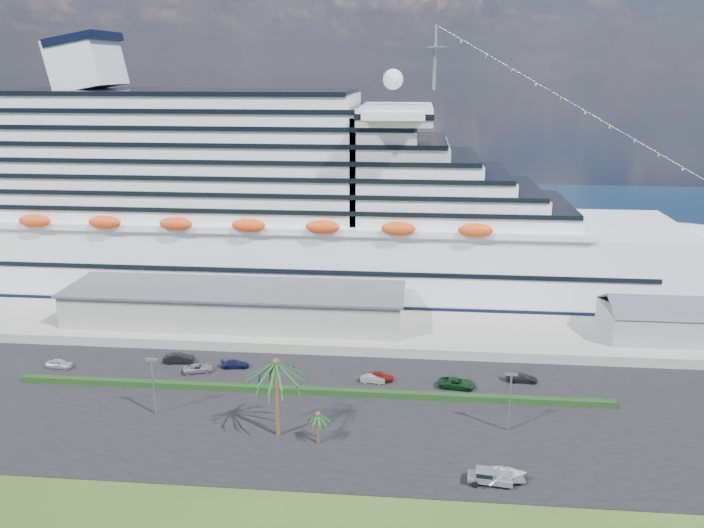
# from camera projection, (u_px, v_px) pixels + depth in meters

# --- Properties ---
(ground) EXTENTS (420.00, 420.00, 0.00)m
(ground) POSITION_uv_depth(u_px,v_px,m) (351.00, 456.00, 84.78)
(ground) COLOR #2A4818
(ground) RESTS_ON ground
(asphalt_lot) EXTENTS (140.00, 38.00, 0.12)m
(asphalt_lot) POSITION_uv_depth(u_px,v_px,m) (359.00, 413.00, 95.29)
(asphalt_lot) COLOR black
(asphalt_lot) RESTS_ON ground
(wharf) EXTENTS (240.00, 20.00, 1.80)m
(wharf) POSITION_uv_depth(u_px,v_px,m) (373.00, 330.00, 122.79)
(wharf) COLOR gray
(wharf) RESTS_ON ground
(water) EXTENTS (420.00, 160.00, 0.02)m
(water) POSITION_uv_depth(u_px,v_px,m) (392.00, 225.00, 209.12)
(water) COLOR black
(water) RESTS_ON ground
(cruise_ship) EXTENTS (191.00, 38.00, 54.00)m
(cruise_ship) POSITION_uv_depth(u_px,v_px,m) (278.00, 214.00, 143.34)
(cruise_ship) COLOR silver
(cruise_ship) RESTS_ON ground
(terminal_building) EXTENTS (61.00, 15.00, 6.30)m
(terminal_building) POSITION_uv_depth(u_px,v_px,m) (235.00, 304.00, 123.94)
(terminal_building) COLOR gray
(terminal_building) RESTS_ON wharf
(port_shed) EXTENTS (24.00, 12.31, 7.37)m
(port_shed) POSITION_uv_depth(u_px,v_px,m) (676.00, 322.00, 117.07)
(port_shed) COLOR gray
(port_shed) RESTS_ON wharf
(hedge) EXTENTS (88.00, 1.10, 0.90)m
(hedge) POSITION_uv_depth(u_px,v_px,m) (308.00, 391.00, 100.66)
(hedge) COLOR black
(hedge) RESTS_ON asphalt_lot
(lamp_post_left) EXTENTS (1.60, 0.35, 8.27)m
(lamp_post_left) POSITION_uv_depth(u_px,v_px,m) (153.00, 379.00, 93.51)
(lamp_post_left) COLOR gray
(lamp_post_left) RESTS_ON asphalt_lot
(lamp_post_right) EXTENTS (1.60, 0.35, 8.27)m
(lamp_post_right) POSITION_uv_depth(u_px,v_px,m) (510.00, 395.00, 89.13)
(lamp_post_right) COLOR gray
(lamp_post_right) RESTS_ON asphalt_lot
(palm_tall) EXTENTS (8.82, 8.82, 11.13)m
(palm_tall) POSITION_uv_depth(u_px,v_px,m) (276.00, 371.00, 86.97)
(palm_tall) COLOR #47301E
(palm_tall) RESTS_ON ground
(palm_short) EXTENTS (3.53, 3.53, 4.56)m
(palm_short) POSITION_uv_depth(u_px,v_px,m) (318.00, 418.00, 86.57)
(palm_short) COLOR #47301E
(palm_short) RESTS_ON ground
(parked_car_0) EXTENTS (4.32, 1.92, 1.44)m
(parked_car_0) POSITION_uv_depth(u_px,v_px,m) (59.00, 364.00, 109.18)
(parked_car_0) COLOR #B6B6B8
(parked_car_0) RESTS_ON asphalt_lot
(parked_car_1) EXTENTS (4.98, 2.28, 1.58)m
(parked_car_1) POSITION_uv_depth(u_px,v_px,m) (179.00, 358.00, 111.00)
(parked_car_1) COLOR black
(parked_car_1) RESTS_ON asphalt_lot
(parked_car_2) EXTENTS (5.06, 3.58, 1.28)m
(parked_car_2) POSITION_uv_depth(u_px,v_px,m) (198.00, 368.00, 107.73)
(parked_car_2) COLOR gray
(parked_car_2) RESTS_ON asphalt_lot
(parked_car_3) EXTENTS (4.59, 2.40, 1.27)m
(parked_car_3) POSITION_uv_depth(u_px,v_px,m) (235.00, 364.00, 109.29)
(parked_car_3) COLOR #121840
(parked_car_3) RESTS_ON asphalt_lot
(parked_car_4) EXTENTS (4.31, 1.79, 1.46)m
(parked_car_4) POSITION_uv_depth(u_px,v_px,m) (380.00, 376.00, 104.74)
(parked_car_4) COLOR maroon
(parked_car_4) RESTS_ON asphalt_lot
(parked_car_5) EXTENTS (3.77, 1.43, 1.23)m
(parked_car_5) POSITION_uv_depth(u_px,v_px,m) (373.00, 379.00, 104.08)
(parked_car_5) COLOR #95979B
(parked_car_5) RESTS_ON asphalt_lot
(parked_car_6) EXTENTS (5.75, 3.17, 1.52)m
(parked_car_6) POSITION_uv_depth(u_px,v_px,m) (457.00, 383.00, 102.41)
(parked_car_6) COLOR #0D3714
(parked_car_6) RESTS_ON asphalt_lot
(parked_car_7) EXTENTS (4.73, 2.03, 1.36)m
(parked_car_7) POSITION_uv_depth(u_px,v_px,m) (522.00, 378.00, 104.41)
(parked_car_7) COLOR black
(parked_car_7) RESTS_ON asphalt_lot
(pickup_truck) EXTENTS (5.30, 2.48, 1.80)m
(pickup_truck) POSITION_uv_depth(u_px,v_px,m) (489.00, 476.00, 78.69)
(pickup_truck) COLOR black
(pickup_truck) RESTS_ON asphalt_lot
(boat_trailer) EXTENTS (6.41, 4.40, 1.81)m
(boat_trailer) POSITION_uv_depth(u_px,v_px,m) (503.00, 474.00, 78.81)
(boat_trailer) COLOR gray
(boat_trailer) RESTS_ON asphalt_lot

